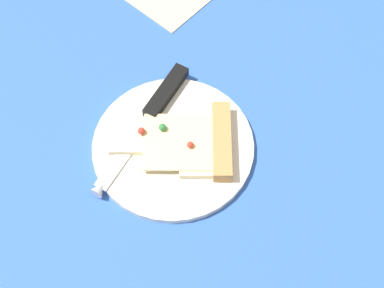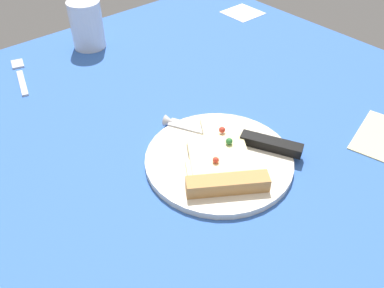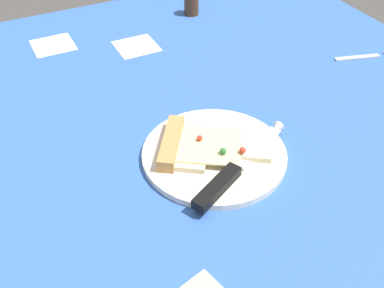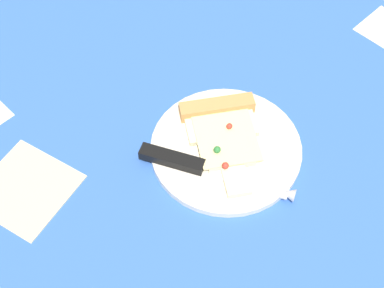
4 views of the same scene
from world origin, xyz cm
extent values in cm
cube|color=#3360B7|center=(0.00, 0.00, -1.50)|extent=(122.22, 122.22, 3.00)
cube|color=white|center=(-51.85, -39.17, -0.10)|extent=(9.00, 9.00, 0.20)
cylinder|color=silver|center=(-6.05, -0.52, 0.55)|extent=(23.47, 23.47, 1.11)
cube|color=beige|center=(-3.82, 2.80, 1.61)|extent=(12.48, 11.12, 1.00)
cube|color=beige|center=(-6.89, -1.76, 1.61)|extent=(9.10, 8.67, 1.00)
cube|color=beige|center=(-9.68, -5.91, 1.61)|extent=(5.89, 6.32, 1.00)
cube|color=#F2E099|center=(-5.49, 0.31, 2.26)|extent=(13.22, 13.43, 0.30)
cube|color=tan|center=(-2.14, 5.29, 2.21)|extent=(11.40, 8.86, 2.20)
sphere|color=red|center=(-3.83, 1.00, 2.89)|extent=(0.96, 0.96, 0.96)
sphere|color=red|center=(-9.56, -3.58, 2.94)|extent=(1.06, 1.06, 1.06)
sphere|color=#2D7A38|center=(-8.38, -0.76, 2.96)|extent=(1.10, 1.10, 1.10)
cube|color=silver|center=(-8.50, -7.36, 1.26)|extent=(7.21, 11.61, 0.30)
cone|color=silver|center=(-5.78, -12.72, 1.26)|extent=(2.69, 2.69, 2.00)
cube|color=black|center=(-13.93, 3.34, 1.91)|extent=(6.49, 9.91, 1.60)
cylinder|color=white|center=(-10.76, -48.97, 5.33)|extent=(7.36, 7.36, 10.66)
cube|color=silver|center=(8.06, -43.58, 0.40)|extent=(3.97, 9.93, 0.80)
cube|color=silver|center=(5.66, -51.74, 0.40)|extent=(3.32, 4.13, 0.80)
camera|label=1|loc=(27.11, -19.34, 69.54)|focal=50.73mm
camera|label=2|loc=(28.21, 32.65, 44.40)|focal=38.04mm
camera|label=3|loc=(-54.03, 27.61, 49.75)|focal=42.75mm
camera|label=4|loc=(-45.36, -32.82, 74.14)|focal=53.86mm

